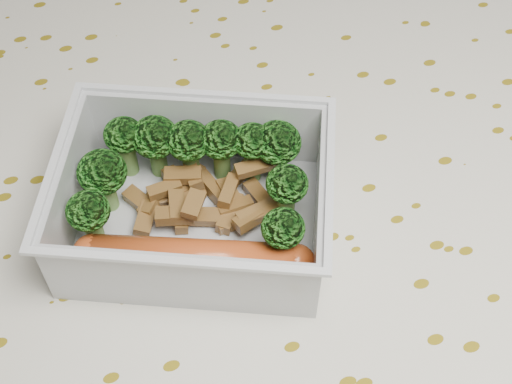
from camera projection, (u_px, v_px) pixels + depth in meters
name	position (u px, v px, depth m)	size (l,w,h in m)	color
dining_table	(250.00, 285.00, 0.52)	(1.40, 0.90, 0.75)	brown
tablecloth	(249.00, 248.00, 0.48)	(1.46, 0.96, 0.19)	beige
lunch_container	(195.00, 207.00, 0.43)	(0.20, 0.18, 0.06)	silver
broccoli_florets	(195.00, 163.00, 0.43)	(0.15, 0.12, 0.05)	#608C3F
meat_pile	(203.00, 198.00, 0.44)	(0.10, 0.07, 0.02)	brown
sausage	(194.00, 258.00, 0.41)	(0.13, 0.07, 0.02)	#B04419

